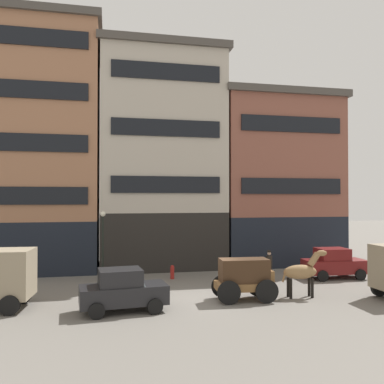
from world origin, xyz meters
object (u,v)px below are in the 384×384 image
(cargo_wagon, at_px, (245,276))
(draft_horse, at_px, (302,271))
(fire_hydrant_curbside, at_px, (172,272))
(streetlamp_curbside, at_px, (103,236))
(sedan_dark, at_px, (123,290))
(sedan_light, at_px, (334,263))
(pedestrian_officer, at_px, (269,264))

(cargo_wagon, height_order, draft_horse, draft_horse)
(cargo_wagon, distance_m, fire_hydrant_curbside, 6.36)
(draft_horse, xyz_separation_m, streetlamp_curbside, (-9.69, 5.89, 1.40))
(fire_hydrant_curbside, bearing_deg, sedan_dark, -115.98)
(fire_hydrant_curbside, bearing_deg, draft_horse, -45.94)
(draft_horse, height_order, streetlamp_curbside, streetlamp_curbside)
(sedan_light, bearing_deg, pedestrian_officer, 177.99)
(streetlamp_curbside, bearing_deg, sedan_light, -7.92)
(pedestrian_officer, height_order, streetlamp_curbside, streetlamp_curbside)
(sedan_dark, xyz_separation_m, sedan_light, (12.86, 4.70, 0.00))
(draft_horse, xyz_separation_m, sedan_dark, (-8.73, -0.73, -0.36))
(pedestrian_officer, bearing_deg, fire_hydrant_curbside, 163.51)
(streetlamp_curbside, bearing_deg, pedestrian_officer, -10.40)
(cargo_wagon, xyz_separation_m, sedan_light, (7.08, 3.96, -0.23))
(cargo_wagon, xyz_separation_m, draft_horse, (2.95, -0.00, 0.12))
(draft_horse, bearing_deg, pedestrian_officer, 90.21)
(sedan_light, relative_size, fire_hydrant_curbside, 4.53)
(draft_horse, xyz_separation_m, fire_hydrant_curbside, (-5.57, 5.76, -0.84))
(streetlamp_curbside, height_order, fire_hydrant_curbside, streetlamp_curbside)
(fire_hydrant_curbside, bearing_deg, sedan_light, -10.46)
(cargo_wagon, bearing_deg, draft_horse, -0.06)
(cargo_wagon, relative_size, fire_hydrant_curbside, 3.60)
(streetlamp_curbside, relative_size, fire_hydrant_curbside, 4.96)
(sedan_dark, relative_size, pedestrian_officer, 2.14)
(sedan_light, bearing_deg, fire_hydrant_curbside, 169.54)
(cargo_wagon, distance_m, pedestrian_officer, 5.05)
(draft_horse, bearing_deg, fire_hydrant_curbside, 134.06)
(sedan_dark, xyz_separation_m, pedestrian_officer, (8.72, 4.84, 0.07))
(sedan_light, relative_size, pedestrian_officer, 2.10)
(sedan_dark, bearing_deg, cargo_wagon, 7.25)
(draft_horse, xyz_separation_m, pedestrian_officer, (-0.01, 4.11, -0.29))
(draft_horse, relative_size, sedan_light, 0.62)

